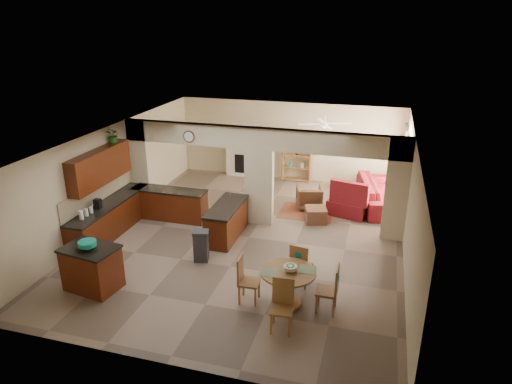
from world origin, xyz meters
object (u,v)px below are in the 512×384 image
(kitchen_island, at_px, (92,268))
(dining_table, at_px, (288,282))
(sofa, at_px, (380,193))
(armchair, at_px, (309,197))

(kitchen_island, relative_size, dining_table, 1.09)
(kitchen_island, height_order, sofa, kitchen_island)
(dining_table, relative_size, sofa, 0.41)
(sofa, bearing_deg, armchair, 99.42)
(dining_table, distance_m, armchair, 5.19)
(armchair, bearing_deg, kitchen_island, 40.35)
(kitchen_island, bearing_deg, sofa, 56.31)
(sofa, distance_m, armchair, 2.24)
(kitchen_island, relative_size, sofa, 0.45)
(dining_table, bearing_deg, kitchen_island, -172.33)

